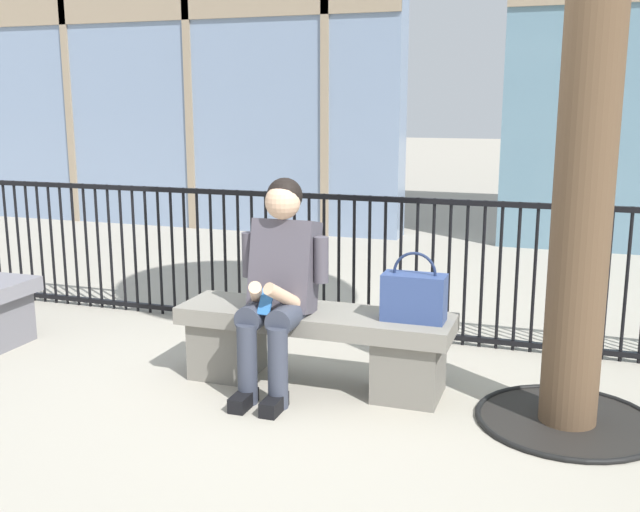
% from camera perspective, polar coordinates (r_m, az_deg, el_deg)
% --- Properties ---
extents(ground_plane, '(60.00, 60.00, 0.00)m').
position_cam_1_polar(ground_plane, '(4.39, -0.43, -9.87)').
color(ground_plane, '#A8A091').
extents(stone_bench, '(1.60, 0.44, 0.45)m').
position_cam_1_polar(stone_bench, '(4.30, -0.43, -6.52)').
color(stone_bench, gray).
rests_on(stone_bench, ground).
extents(seated_person_with_phone, '(0.52, 0.66, 1.21)m').
position_cam_1_polar(seated_person_with_phone, '(4.14, -3.19, -1.82)').
color(seated_person_with_phone, '#383D4C').
rests_on(seated_person_with_phone, ground).
extents(handbag_on_bench, '(0.34, 0.16, 0.38)m').
position_cam_1_polar(handbag_on_bench, '(4.05, 7.29, -3.09)').
color(handbag_on_bench, '#33477F').
rests_on(handbag_on_bench, stone_bench).
extents(plaza_railing, '(9.24, 0.04, 1.00)m').
position_cam_1_polar(plaza_railing, '(5.16, 3.23, -0.73)').
color(plaza_railing, black).
rests_on(plaza_railing, ground).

